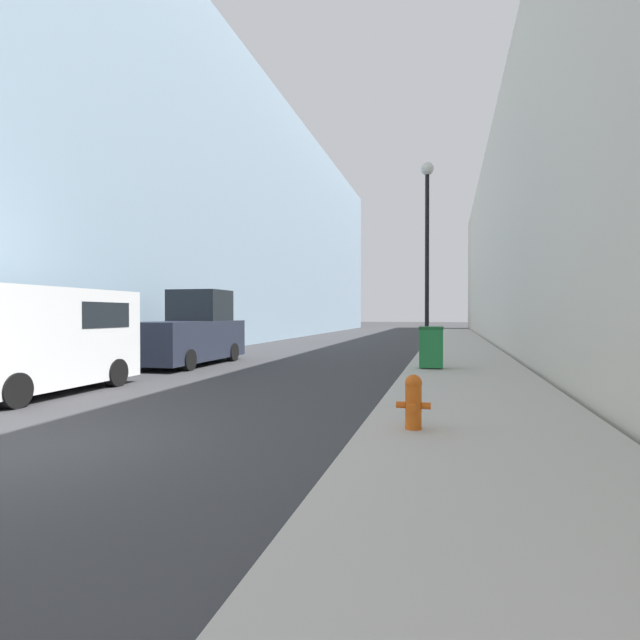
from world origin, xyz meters
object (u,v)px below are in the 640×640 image
(fire_hydrant, at_px, (413,400))
(trash_bin, at_px, (431,347))
(white_van, at_px, (40,336))
(lamppost, at_px, (427,236))
(pickup_truck, at_px, (190,334))

(fire_hydrant, height_order, trash_bin, trash_bin)
(trash_bin, distance_m, white_van, 9.78)
(white_van, bearing_deg, fire_hydrant, -13.76)
(fire_hydrant, height_order, lamppost, lamppost)
(pickup_truck, bearing_deg, fire_hydrant, -46.28)
(white_van, bearing_deg, trash_bin, 36.30)
(fire_hydrant, relative_size, white_van, 0.16)
(fire_hydrant, relative_size, lamppost, 0.11)
(fire_hydrant, bearing_deg, pickup_truck, 133.72)
(fire_hydrant, distance_m, white_van, 8.14)
(white_van, xyz_separation_m, pickup_truck, (0.00, 6.31, -0.20))
(lamppost, xyz_separation_m, white_van, (-7.62, -8.79, -3.12))
(pickup_truck, bearing_deg, trash_bin, -3.82)
(fire_hydrant, xyz_separation_m, white_van, (-7.87, 1.93, 0.70))
(fire_hydrant, height_order, pickup_truck, pickup_truck)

